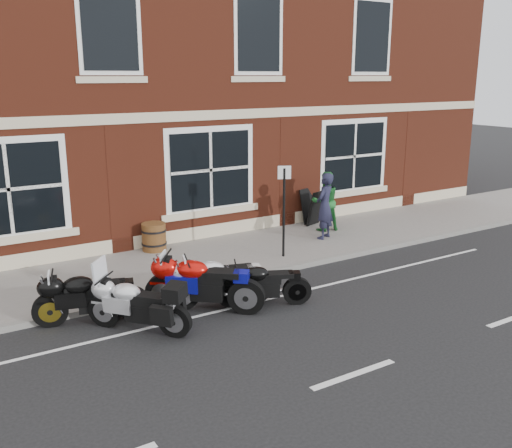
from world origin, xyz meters
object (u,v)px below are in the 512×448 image
(moto_sport_red, at_px, (202,281))
(moto_touring_silver, at_px, (136,302))
(parking_sign, at_px, (284,205))
(moto_naked_black, at_px, (262,282))
(barrel_planter, at_px, (154,237))
(moto_sport_black, at_px, (88,295))
(moto_sport_silver, at_px, (218,279))
(a_board_sign, at_px, (312,207))
(pedestrian_left, at_px, (325,206))
(pedestrian_right, at_px, (325,201))

(moto_sport_red, bearing_deg, moto_touring_silver, 137.48)
(moto_sport_red, bearing_deg, parking_sign, -20.45)
(parking_sign, bearing_deg, moto_naked_black, -108.09)
(moto_touring_silver, xyz_separation_m, moto_sport_red, (1.39, 0.17, 0.06))
(moto_naked_black, relative_size, barrel_planter, 2.48)
(moto_sport_red, distance_m, barrel_planter, 3.88)
(moto_sport_black, height_order, moto_sport_silver, moto_sport_silver)
(a_board_sign, height_order, barrel_planter, a_board_sign)
(pedestrian_left, distance_m, a_board_sign, 1.57)
(moto_touring_silver, relative_size, moto_sport_silver, 0.77)
(pedestrian_left, bearing_deg, parking_sign, -4.64)
(moto_sport_black, relative_size, a_board_sign, 1.94)
(moto_naked_black, height_order, a_board_sign, a_board_sign)
(moto_touring_silver, relative_size, pedestrian_right, 0.96)
(moto_sport_black, height_order, a_board_sign, a_board_sign)
(a_board_sign, bearing_deg, moto_naked_black, -153.68)
(parking_sign, bearing_deg, a_board_sign, 65.31)
(moto_touring_silver, distance_m, barrel_planter, 4.46)
(moto_sport_silver, distance_m, moto_naked_black, 0.88)
(a_board_sign, bearing_deg, moto_sport_black, -174.29)
(moto_sport_red, height_order, parking_sign, parking_sign)
(moto_touring_silver, bearing_deg, parking_sign, -17.21)
(moto_sport_red, bearing_deg, moto_sport_silver, -38.41)
(moto_naked_black, height_order, pedestrian_left, pedestrian_left)
(moto_touring_silver, bearing_deg, moto_sport_silver, -32.14)
(moto_sport_black, height_order, barrel_planter, moto_sport_black)
(a_board_sign, xyz_separation_m, parking_sign, (-2.48, -2.12, 0.77))
(a_board_sign, relative_size, barrel_planter, 1.49)
(moto_sport_black, distance_m, moto_sport_silver, 2.43)
(moto_touring_silver, height_order, barrel_planter, moto_touring_silver)
(barrel_planter, relative_size, parking_sign, 0.31)
(pedestrian_right, height_order, a_board_sign, pedestrian_right)
(moto_naked_black, bearing_deg, pedestrian_left, -28.28)
(pedestrian_left, xyz_separation_m, pedestrian_right, (0.53, 0.65, -0.05))
(moto_sport_silver, height_order, pedestrian_right, pedestrian_right)
(moto_touring_silver, xyz_separation_m, moto_naked_black, (2.50, -0.21, -0.06))
(moto_touring_silver, relative_size, moto_sport_red, 0.87)
(moto_touring_silver, distance_m, parking_sign, 4.89)
(moto_sport_red, distance_m, pedestrian_right, 6.25)
(pedestrian_right, bearing_deg, moto_touring_silver, 36.77)
(moto_sport_silver, bearing_deg, moto_naked_black, -105.22)
(moto_naked_black, distance_m, parking_sign, 2.99)
(moto_touring_silver, bearing_deg, barrel_planter, 23.87)
(pedestrian_right, xyz_separation_m, a_board_sign, (0.11, 0.74, -0.32))
(moto_sport_silver, xyz_separation_m, a_board_sign, (5.17, 3.75, 0.09))
(moto_sport_black, bearing_deg, moto_sport_red, -91.20)
(barrel_planter, bearing_deg, moto_touring_silver, -116.06)
(pedestrian_right, bearing_deg, moto_sport_silver, 42.01)
(moto_sport_red, bearing_deg, pedestrian_left, -23.07)
(moto_sport_red, xyz_separation_m, moto_sport_silver, (0.37, 0.07, -0.05))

